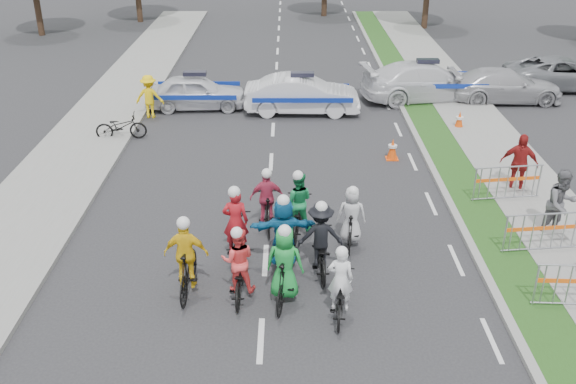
{
  "coord_description": "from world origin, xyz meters",
  "views": [
    {
      "loc": [
        0.53,
        -10.17,
        8.24
      ],
      "look_at": [
        0.55,
        4.5,
        1.1
      ],
      "focal_mm": 40.0,
      "sensor_mm": 36.0,
      "label": 1
    }
  ],
  "objects_px": {
    "rider_4": "(320,245)",
    "barrier_2": "(507,184)",
    "rider_2": "(239,270)",
    "police_car_0": "(196,92)",
    "rider_1": "(285,272)",
    "rider_3": "(187,263)",
    "rider_5": "(283,237)",
    "rider_0": "(340,292)",
    "civilian_suv": "(564,73)",
    "rider_9": "(267,206)",
    "rider_6": "(236,235)",
    "barrier_1": "(543,234)",
    "police_car_2": "(426,81)",
    "spectator_2": "(519,164)",
    "cone_0": "(392,149)",
    "spectator_1": "(561,204)",
    "rider_7": "(351,222)",
    "marshal_hiviz": "(149,97)",
    "cone_1": "(459,121)",
    "rider_8": "(298,210)",
    "police_car_1": "(302,95)",
    "parked_bike": "(121,126)",
    "civilian_sedan": "(505,86)"
  },
  "relations": [
    {
      "from": "rider_4",
      "to": "barrier_2",
      "type": "relative_size",
      "value": 0.94
    },
    {
      "from": "rider_2",
      "to": "police_car_0",
      "type": "height_order",
      "value": "rider_2"
    },
    {
      "from": "rider_1",
      "to": "rider_3",
      "type": "relative_size",
      "value": 0.99
    },
    {
      "from": "rider_5",
      "to": "rider_0",
      "type": "bearing_deg",
      "value": 116.99
    },
    {
      "from": "rider_4",
      "to": "rider_5",
      "type": "distance_m",
      "value": 0.87
    },
    {
      "from": "civilian_suv",
      "to": "rider_9",
      "type": "bearing_deg",
      "value": 135.64
    },
    {
      "from": "rider_4",
      "to": "police_car_0",
      "type": "bearing_deg",
      "value": -73.16
    },
    {
      "from": "rider_6",
      "to": "barrier_1",
      "type": "relative_size",
      "value": 0.98
    },
    {
      "from": "rider_5",
      "to": "police_car_2",
      "type": "height_order",
      "value": "rider_5"
    },
    {
      "from": "rider_5",
      "to": "civilian_suv",
      "type": "xyz_separation_m",
      "value": [
        12.12,
        14.44,
        -0.12
      ]
    },
    {
      "from": "spectator_2",
      "to": "cone_0",
      "type": "xyz_separation_m",
      "value": [
        -3.23,
        2.49,
        -0.57
      ]
    },
    {
      "from": "spectator_1",
      "to": "rider_0",
      "type": "bearing_deg",
      "value": -167.9
    },
    {
      "from": "rider_4",
      "to": "rider_7",
      "type": "relative_size",
      "value": 1.11
    },
    {
      "from": "rider_2",
      "to": "marshal_hiviz",
      "type": "distance_m",
      "value": 12.54
    },
    {
      "from": "barrier_2",
      "to": "cone_1",
      "type": "height_order",
      "value": "barrier_2"
    },
    {
      "from": "rider_8",
      "to": "police_car_0",
      "type": "distance_m",
      "value": 10.89
    },
    {
      "from": "rider_4",
      "to": "police_car_1",
      "type": "xyz_separation_m",
      "value": [
        -0.18,
        11.41,
        0.0
      ]
    },
    {
      "from": "rider_2",
      "to": "rider_5",
      "type": "height_order",
      "value": "rider_5"
    },
    {
      "from": "marshal_hiviz",
      "to": "parked_bike",
      "type": "height_order",
      "value": "marshal_hiviz"
    },
    {
      "from": "rider_1",
      "to": "barrier_1",
      "type": "bearing_deg",
      "value": -152.76
    },
    {
      "from": "marshal_hiviz",
      "to": "parked_bike",
      "type": "relative_size",
      "value": 0.94
    },
    {
      "from": "rider_9",
      "to": "civilian_suv",
      "type": "height_order",
      "value": "rider_9"
    },
    {
      "from": "civilian_sedan",
      "to": "rider_3",
      "type": "bearing_deg",
      "value": 140.57
    },
    {
      "from": "spectator_2",
      "to": "barrier_2",
      "type": "relative_size",
      "value": 0.91
    },
    {
      "from": "police_car_0",
      "to": "police_car_2",
      "type": "height_order",
      "value": "police_car_2"
    },
    {
      "from": "rider_5",
      "to": "rider_8",
      "type": "distance_m",
      "value": 1.65
    },
    {
      "from": "rider_0",
      "to": "police_car_2",
      "type": "height_order",
      "value": "rider_0"
    },
    {
      "from": "civilian_suv",
      "to": "rider_7",
      "type": "bearing_deg",
      "value": 142.65
    },
    {
      "from": "rider_9",
      "to": "barrier_2",
      "type": "relative_size",
      "value": 0.89
    },
    {
      "from": "rider_3",
      "to": "rider_7",
      "type": "height_order",
      "value": "rider_3"
    },
    {
      "from": "police_car_1",
      "to": "rider_3",
      "type": "bearing_deg",
      "value": 168.42
    },
    {
      "from": "rider_5",
      "to": "spectator_2",
      "type": "relative_size",
      "value": 1.07
    },
    {
      "from": "rider_0",
      "to": "rider_9",
      "type": "height_order",
      "value": "rider_9"
    },
    {
      "from": "police_car_0",
      "to": "rider_6",
      "type": "bearing_deg",
      "value": -171.02
    },
    {
      "from": "rider_5",
      "to": "barrier_2",
      "type": "height_order",
      "value": "rider_5"
    },
    {
      "from": "police_car_2",
      "to": "barrier_2",
      "type": "height_order",
      "value": "police_car_2"
    },
    {
      "from": "rider_1",
      "to": "barrier_2",
      "type": "height_order",
      "value": "rider_1"
    },
    {
      "from": "police_car_0",
      "to": "rider_5",
      "type": "bearing_deg",
      "value": -166.28
    },
    {
      "from": "rider_8",
      "to": "rider_1",
      "type": "bearing_deg",
      "value": 90.97
    },
    {
      "from": "rider_9",
      "to": "barrier_1",
      "type": "relative_size",
      "value": 0.89
    },
    {
      "from": "rider_3",
      "to": "rider_5",
      "type": "relative_size",
      "value": 0.99
    },
    {
      "from": "barrier_2",
      "to": "rider_1",
      "type": "bearing_deg",
      "value": -142.74
    },
    {
      "from": "rider_4",
      "to": "rider_8",
      "type": "xyz_separation_m",
      "value": [
        -0.49,
        1.8,
        -0.05
      ]
    },
    {
      "from": "police_car_0",
      "to": "barrier_2",
      "type": "relative_size",
      "value": 1.97
    },
    {
      "from": "rider_3",
      "to": "civilian_sedan",
      "type": "distance_m",
      "value": 17.64
    },
    {
      "from": "cone_1",
      "to": "parked_bike",
      "type": "xyz_separation_m",
      "value": [
        -12.13,
        -0.94,
        0.12
      ]
    },
    {
      "from": "rider_3",
      "to": "parked_bike",
      "type": "distance_m",
      "value": 10.08
    },
    {
      "from": "civilian_sedan",
      "to": "civilian_suv",
      "type": "height_order",
      "value": "civilian_suv"
    },
    {
      "from": "rider_0",
      "to": "spectator_1",
      "type": "distance_m",
      "value": 6.67
    },
    {
      "from": "marshal_hiviz",
      "to": "parked_bike",
      "type": "xyz_separation_m",
      "value": [
        -0.59,
        -2.29,
        -0.37
      ]
    }
  ]
}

